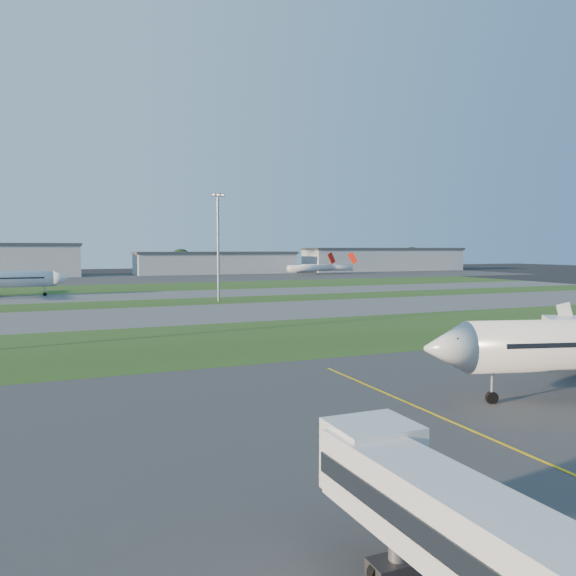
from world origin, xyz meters
TOP-DOWN VIEW (x-y plane):
  - ground at (0.00, 0.00)m, footprint 700.00×700.00m
  - apron_near at (0.00, 0.00)m, footprint 300.00×70.00m
  - grass_strip_a at (0.00, 52.00)m, footprint 300.00×34.00m
  - taxiway_a at (0.00, 85.00)m, footprint 300.00×32.00m
  - grass_strip_b at (0.00, 110.00)m, footprint 300.00×18.00m
  - taxiway_b at (0.00, 132.00)m, footprint 300.00×26.00m
  - grass_strip_c at (0.00, 165.00)m, footprint 300.00×40.00m
  - apron_far at (0.00, 225.00)m, footprint 400.00×80.00m
  - yellow_line at (5.00, 0.00)m, footprint 0.25×60.00m
  - mini_jet_near at (94.64, 226.16)m, footprint 28.38×8.22m
  - mini_jet_far at (106.00, 231.05)m, footprint 25.76×15.58m
  - light_mast_centre at (15.00, 108.00)m, footprint 3.20×0.70m
  - hangar_east at (55.00, 255.00)m, footprint 81.60×23.00m
  - hangar_far_east at (155.00, 255.00)m, footprint 96.90×23.00m
  - tree_mid_west at (-20.00, 266.00)m, footprint 9.90×9.90m
  - tree_mid_east at (40.00, 269.00)m, footprint 11.55×11.55m
  - tree_east at (115.00, 267.00)m, footprint 10.45×10.45m
  - tree_far_east at (185.00, 271.00)m, footprint 12.65×12.65m

SIDE VIEW (x-z plane):
  - ground at x=0.00m, z-range 0.00..0.00m
  - yellow_line at x=5.00m, z-range -0.01..0.01m
  - apron_near at x=0.00m, z-range 0.00..0.01m
  - grass_strip_a at x=0.00m, z-range 0.00..0.01m
  - taxiway_a at x=0.00m, z-range 0.00..0.01m
  - grass_strip_b at x=0.00m, z-range 0.00..0.01m
  - taxiway_b at x=0.00m, z-range 0.00..0.01m
  - grass_strip_c at x=0.00m, z-range 0.00..0.01m
  - apron_far at x=0.00m, z-range 0.00..0.01m
  - mini_jet_near at x=94.64m, z-range -1.46..8.02m
  - mini_jet_far at x=106.00m, z-range -1.46..8.02m
  - hangar_east at x=55.00m, z-range 0.04..11.24m
  - tree_mid_west at x=-20.00m, z-range 0.44..11.24m
  - tree_east at x=115.00m, z-range 0.46..11.86m
  - hangar_far_east at x=155.00m, z-range 0.04..13.24m
  - tree_mid_east at x=40.00m, z-range 0.51..13.11m
  - tree_far_east at x=185.00m, z-range 0.56..14.36m
  - light_mast_centre at x=15.00m, z-range 1.91..27.71m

